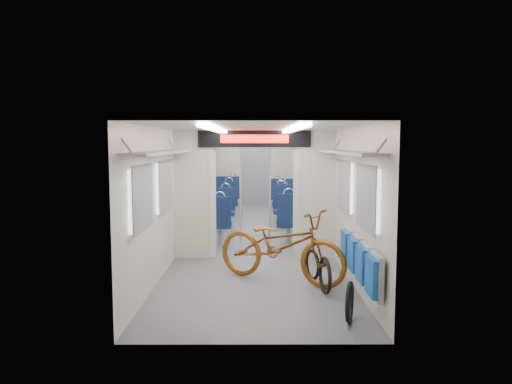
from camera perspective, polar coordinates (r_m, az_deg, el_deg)
carriage at (r=10.73m, az=-0.16°, el=2.54°), size 12.00×12.02×2.31m
bicycle at (r=7.50m, az=2.85°, el=-6.11°), size 2.18×1.71×1.11m
flip_bench at (r=6.63m, az=11.69°, el=-7.55°), size 0.12×2.10×0.51m
bike_hoop_a at (r=6.01m, az=10.65°, el=-12.48°), size 0.20×0.48×0.49m
bike_hoop_b at (r=7.02m, az=7.89°, el=-9.63°), size 0.12×0.52×0.52m
bike_hoop_c at (r=7.71m, az=6.45°, el=-8.43°), size 0.20×0.46×0.47m
seat_bay_near_left at (r=11.12m, az=-4.98°, el=-2.30°), size 0.92×2.12×1.11m
seat_bay_near_right at (r=11.36m, az=4.57°, el=-2.03°), size 0.95×2.27×1.16m
seat_bay_far_left at (r=14.72m, az=-3.78°, el=-0.29°), size 0.94×2.22×1.15m
seat_bay_far_right at (r=14.55m, az=3.54°, el=-0.47°), size 0.90×2.02×1.08m
stanchion_near_left at (r=9.51m, az=-1.77°, el=0.02°), size 0.04×0.04×2.30m
stanchion_near_right at (r=9.38m, az=1.58°, el=-0.05°), size 0.05×0.05×2.30m
stanchion_far_left at (r=13.01m, az=-1.69°, el=1.54°), size 0.04×0.04×2.30m
stanchion_far_right at (r=12.61m, az=1.57°, el=1.41°), size 0.04×0.04×2.30m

